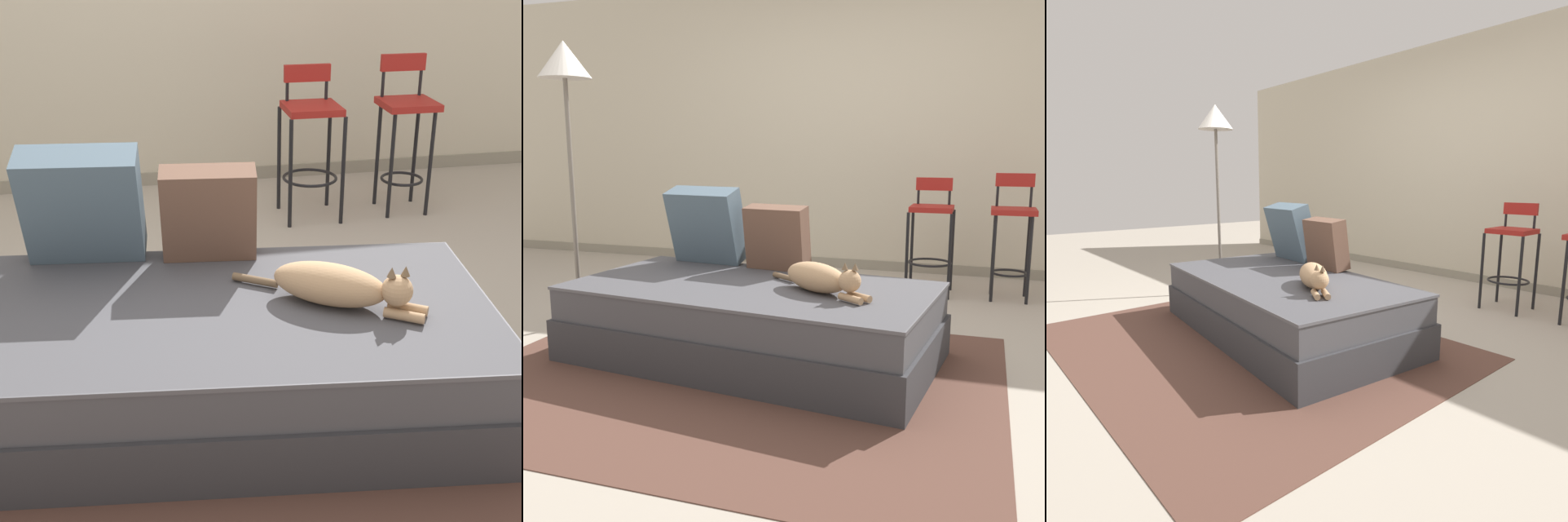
# 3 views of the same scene
# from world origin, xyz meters

# --- Properties ---
(ground_plane) EXTENTS (16.00, 16.00, 0.00)m
(ground_plane) POSITION_xyz_m (0.00, 0.00, 0.00)
(ground_plane) COLOR #A89E8E
(ground_plane) RESTS_ON ground
(wall_back_panel) EXTENTS (8.00, 0.10, 2.60)m
(wall_back_panel) POSITION_xyz_m (0.00, 2.25, 1.30)
(wall_back_panel) COLOR beige
(wall_back_panel) RESTS_ON ground
(wall_baseboard_trim) EXTENTS (8.00, 0.02, 0.09)m
(wall_baseboard_trim) POSITION_xyz_m (0.00, 2.20, 0.04)
(wall_baseboard_trim) COLOR gray
(wall_baseboard_trim) RESTS_ON ground
(area_rug) EXTENTS (2.66, 2.13, 0.01)m
(area_rug) POSITION_xyz_m (0.00, -0.70, 0.00)
(area_rug) COLOR brown
(area_rug) RESTS_ON ground
(couch) EXTENTS (2.06, 1.25, 0.41)m
(couch) POSITION_xyz_m (0.00, -0.40, 0.21)
(couch) COLOR #353539
(couch) RESTS_ON ground
(throw_pillow_corner) EXTENTS (0.49, 0.33, 0.49)m
(throw_pillow_corner) POSITION_xyz_m (-0.49, 0.08, 0.66)
(throw_pillow_corner) COLOR #4C6070
(throw_pillow_corner) RESTS_ON couch
(throw_pillow_middle) EXTENTS (0.39, 0.23, 0.39)m
(throw_pillow_middle) POSITION_xyz_m (-0.00, 0.02, 0.61)
(throw_pillow_middle) COLOR brown
(throw_pillow_middle) RESTS_ON couch
(cat) EXTENTS (0.64, 0.48, 0.19)m
(cat) POSITION_xyz_m (0.40, -0.46, 0.49)
(cat) COLOR tan
(cat) RESTS_ON couch
(bar_stool_near_window) EXTENTS (0.34, 0.34, 0.90)m
(bar_stool_near_window) POSITION_xyz_m (0.78, 1.44, 0.53)
(bar_stool_near_window) COLOR black
(bar_stool_near_window) RESTS_ON ground
(bar_stool_by_doorway) EXTENTS (0.32, 0.32, 0.94)m
(bar_stool_by_doorway) POSITION_xyz_m (1.38, 1.44, 0.56)
(bar_stool_by_doorway) COLOR black
(bar_stool_by_doorway) RESTS_ON ground
(floor_lamp) EXTENTS (0.32, 0.32, 1.78)m
(floor_lamp) POSITION_xyz_m (-1.31, -0.15, 1.50)
(floor_lamp) COLOR slate
(floor_lamp) RESTS_ON ground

